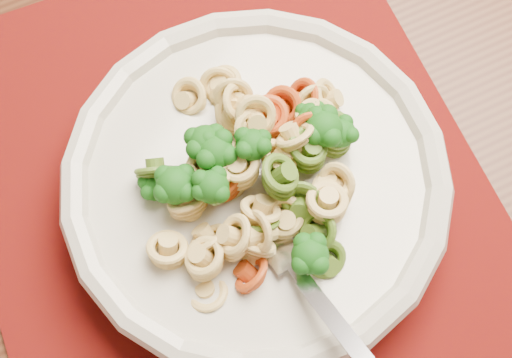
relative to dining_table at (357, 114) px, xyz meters
The scene contains 5 objects.
dining_table is the anchor object (origin of this frame).
placemat 0.18m from the dining_table, 90.02° to the right, with size 0.47×0.37×0.00m, color #631204.
pasta_bowl 0.18m from the dining_table, 89.76° to the right, with size 0.27×0.27×0.05m.
pasta_broccoli_heap 0.19m from the dining_table, 89.76° to the right, with size 0.23×0.23×0.06m, color #DCBD6D, non-canonical shape.
fork 0.22m from the dining_table, 74.41° to the right, with size 0.19×0.02×0.01m, color silver, non-canonical shape.
Camera 1 is at (0.36, -1.03, 1.21)m, focal length 50.00 mm.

